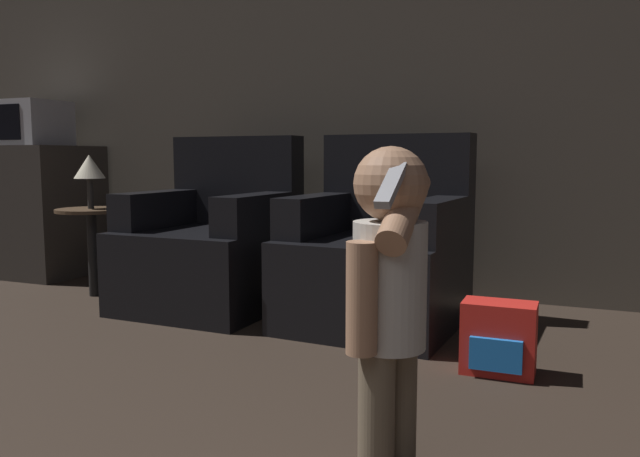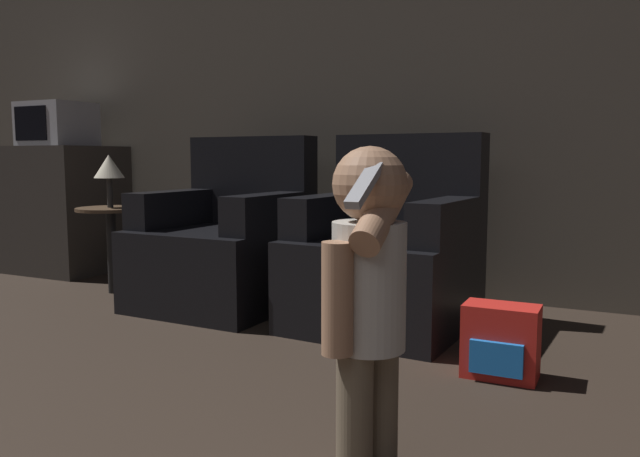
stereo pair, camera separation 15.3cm
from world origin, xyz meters
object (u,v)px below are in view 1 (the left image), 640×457
Objects in this scene: armchair_right at (378,258)px; microwave at (30,124)px; lamp at (89,168)px; armchair_left at (213,247)px; toy_backpack at (499,339)px; person_toddler at (389,286)px.

microwave is (-2.68, 0.38, 0.74)m from armchair_right.
armchair_right reaches higher than lamp.
toy_backpack is at bearing -16.88° from armchair_left.
person_toddler is at bearing -30.13° from microwave.
microwave reaches higher than armchair_left.
microwave reaches higher than toy_backpack.
person_toddler is 3.07× the size of toy_backpack.
lamp is at bearing -174.56° from armchair_left.
toy_backpack is (0.65, -0.54, -0.20)m from armchair_right.
armchair_left is 3.40× the size of toy_backpack.
person_toddler reaches higher than lamp.
lamp reaches higher than toy_backpack.
armchair_right is at bearing 140.32° from toy_backpack.
person_toddler is (0.47, -1.45, 0.17)m from armchair_right.
person_toddler is 1.93× the size of microwave.
armchair_right reaches higher than person_toddler.
toy_backpack is (1.61, -0.54, -0.20)m from armchair_left.
toy_backpack is 2.55m from lamp.
microwave is at bearing 154.71° from lamp.
armchair_right is at bearing 1.76° from lamp.
microwave is (-3.15, 1.83, 0.56)m from person_toddler.
toy_backpack is (0.18, 0.91, -0.37)m from person_toddler.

